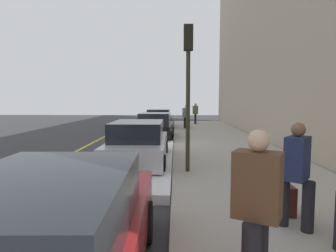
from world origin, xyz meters
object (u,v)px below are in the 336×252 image
at_px(traffic_light_pole, 188,73).
at_px(parked_car_navy, 159,119).
at_px(pedestrian_olive_coat, 195,113).
at_px(pedestrian_navy_coat, 297,173).
at_px(parked_car_red, 51,243).
at_px(parked_car_black, 156,126).
at_px(parked_car_silver, 138,144).
at_px(pedestrian_brown_coat, 257,207).
at_px(rolling_suitcase, 287,200).
at_px(pedestrian_grey_coat, 186,116).

bearing_deg(traffic_light_pole, parked_car_navy, 6.59).
xyz_separation_m(pedestrian_olive_coat, pedestrian_navy_coat, (-20.94, -0.16, -0.05)).
distance_m(parked_car_red, parked_car_navy, 19.17).
distance_m(parked_car_black, pedestrian_navy_coat, 11.76).
xyz_separation_m(parked_car_navy, pedestrian_olive_coat, (3.54, -2.98, 0.35)).
bearing_deg(parked_car_black, parked_car_navy, 1.22).
height_order(parked_car_red, parked_car_silver, same).
bearing_deg(parked_car_red, traffic_light_pole, -16.37).
bearing_deg(pedestrian_brown_coat, pedestrian_olive_coat, -2.30).
bearing_deg(rolling_suitcase, parked_car_silver, 35.99).
distance_m(parked_car_black, rolling_suitcase, 11.25).
height_order(pedestrian_brown_coat, pedestrian_navy_coat, pedestrian_brown_coat).
height_order(parked_car_red, pedestrian_olive_coat, pedestrian_olive_coat).
distance_m(pedestrian_navy_coat, traffic_light_pole, 4.49).
relative_size(parked_car_silver, pedestrian_grey_coat, 2.61).
xyz_separation_m(pedestrian_grey_coat, pedestrian_navy_coat, (-16.40, -1.14, -0.01)).
relative_size(pedestrian_brown_coat, pedestrian_navy_coat, 1.03).
distance_m(pedestrian_grey_coat, rolling_suitcase, 15.91).
bearing_deg(parked_car_navy, pedestrian_grey_coat, -116.63).
distance_m(parked_car_red, pedestrian_navy_coat, 3.65).
xyz_separation_m(pedestrian_grey_coat, traffic_light_pole, (-12.65, 0.43, 1.90)).
bearing_deg(pedestrian_navy_coat, parked_car_navy, 10.24).
height_order(pedestrian_olive_coat, pedestrian_navy_coat, pedestrian_olive_coat).
height_order(parked_car_red, parked_car_navy, same).
xyz_separation_m(pedestrian_brown_coat, rolling_suitcase, (2.14, -1.16, -0.67)).
xyz_separation_m(pedestrian_brown_coat, pedestrian_navy_coat, (1.59, -1.07, -0.03)).
bearing_deg(parked_car_silver, pedestrian_olive_coat, -10.64).
bearing_deg(traffic_light_pole, parked_car_silver, 51.58).
distance_m(pedestrian_brown_coat, rolling_suitcase, 2.52).
xyz_separation_m(parked_car_navy, pedestrian_grey_coat, (-1.00, -2.00, 0.32)).
bearing_deg(parked_car_silver, parked_car_black, -1.30).
xyz_separation_m(parked_car_black, pedestrian_brown_coat, (-12.95, -1.94, 0.33)).
bearing_deg(pedestrian_brown_coat, traffic_light_pole, 5.28).
bearing_deg(pedestrian_navy_coat, traffic_light_pole, 22.64).
relative_size(pedestrian_grey_coat, rolling_suitcase, 1.95).
relative_size(parked_car_red, parked_car_black, 1.12).
xyz_separation_m(parked_car_silver, rolling_suitcase, (-4.47, -3.24, -0.34)).
bearing_deg(rolling_suitcase, parked_car_black, 16.00).
distance_m(parked_car_black, parked_car_navy, 6.04).
distance_m(parked_car_red, rolling_suitcase, 4.02).
bearing_deg(pedestrian_grey_coat, parked_car_silver, 169.95).
bearing_deg(parked_car_silver, pedestrian_grey_coat, -10.05).
height_order(parked_car_red, pedestrian_grey_coat, pedestrian_grey_coat).
relative_size(parked_car_navy, pedestrian_brown_coat, 2.40).
xyz_separation_m(parked_car_silver, parked_car_navy, (12.39, -0.02, -0.00)).
xyz_separation_m(parked_car_red, rolling_suitcase, (2.31, -3.27, -0.34)).
bearing_deg(parked_car_navy, parked_car_red, 179.87).
xyz_separation_m(pedestrian_olive_coat, rolling_suitcase, (-20.39, -0.25, -0.69)).
height_order(parked_car_black, parked_car_navy, same).
distance_m(pedestrian_grey_coat, pedestrian_olive_coat, 4.65).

